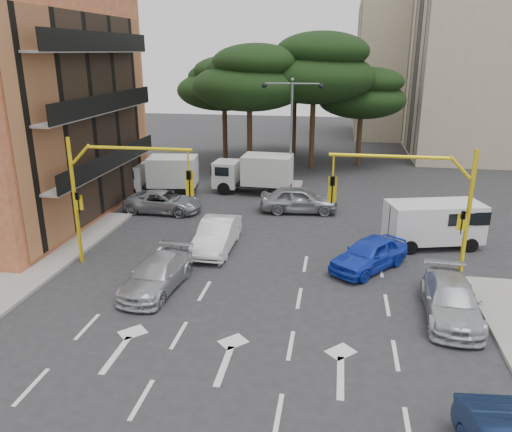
{
  "coord_description": "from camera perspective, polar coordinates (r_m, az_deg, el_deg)",
  "views": [
    {
      "loc": [
        3.27,
        -18.35,
        9.62
      ],
      "look_at": [
        -0.71,
        5.51,
        1.6
      ],
      "focal_mm": 35.0,
      "sensor_mm": 36.0,
      "label": 1
    }
  ],
  "objects": [
    {
      "name": "pine_back",
      "position": [
        47.54,
        4.56,
        15.86
      ],
      "size": [
        9.15,
        9.15,
        10.23
      ],
      "color": "#382616",
      "rests_on": "ground"
    },
    {
      "name": "median_strip",
      "position": [
        35.81,
        3.9,
        2.84
      ],
      "size": [
        1.4,
        6.0,
        0.15
      ],
      "primitive_type": "cube",
      "color": "gray",
      "rests_on": "ground"
    },
    {
      "name": "signal_mast_left",
      "position": [
        23.41,
        -16.36,
        3.41
      ],
      "size": [
        5.79,
        0.37,
        6.0
      ],
      "color": "yellow",
      "rests_on": "ground"
    },
    {
      "name": "van_white",
      "position": [
        27.14,
        19.63,
        -0.88
      ],
      "size": [
        5.12,
        3.3,
        2.36
      ],
      "primitive_type": null,
      "rotation": [
        0.0,
        0.0,
        -1.31
      ],
      "color": "silver",
      "rests_on": "ground"
    },
    {
      "name": "car_blue_compact",
      "position": [
        23.6,
        12.82,
        -4.24
      ],
      "size": [
        4.08,
        4.51,
        1.48
      ],
      "primitive_type": "imported",
      "rotation": [
        0.0,
        0.0,
        -0.67
      ],
      "color": "#1733BD",
      "rests_on": "ground"
    },
    {
      "name": "pine_left_far",
      "position": [
        45.55,
        -3.62,
        14.9
      ],
      "size": [
        8.32,
        8.32,
        9.3
      ],
      "color": "#382616",
      "rests_on": "ground"
    },
    {
      "name": "apartment_beige_far",
      "position": [
        63.11,
        19.09,
        16.24
      ],
      "size": [
        16.2,
        12.15,
        16.7
      ],
      "color": "tan",
      "rests_on": "ground"
    },
    {
      "name": "car_silver_parked",
      "position": [
        20.43,
        21.41,
        -8.94
      ],
      "size": [
        2.19,
        4.88,
        1.39
      ],
      "primitive_type": "imported",
      "rotation": [
        0.0,
        0.0,
        -0.05
      ],
      "color": "#AEB2B7",
      "rests_on": "ground"
    },
    {
      "name": "car_silver_cross_b",
      "position": [
        31.23,
        4.93,
        1.91
      ],
      "size": [
        4.96,
        2.37,
        1.64
      ],
      "primitive_type": "imported",
      "rotation": [
        0.0,
        0.0,
        1.66
      ],
      "color": "gray",
      "rests_on": "ground"
    },
    {
      "name": "pine_right",
      "position": [
        44.48,
        12.09,
        13.57
      ],
      "size": [
        7.49,
        7.49,
        8.37
      ],
      "color": "#382616",
      "rests_on": "ground"
    },
    {
      "name": "box_truck_b",
      "position": [
        35.33,
        -0.3,
        4.85
      ],
      "size": [
        5.69,
        2.6,
        2.75
      ],
      "primitive_type": null,
      "rotation": [
        0.0,
        0.0,
        1.52
      ],
      "color": "silver",
      "rests_on": "ground"
    },
    {
      "name": "street_lamp_center",
      "position": [
        34.76,
        4.09,
        11.37
      ],
      "size": [
        4.16,
        0.36,
        7.77
      ],
      "color": "slate",
      "rests_on": "median_strip"
    },
    {
      "name": "signal_mast_right",
      "position": [
        21.43,
        18.62,
        1.84
      ],
      "size": [
        5.79,
        0.37,
        6.0
      ],
      "color": "yellow",
      "rests_on": "ground"
    },
    {
      "name": "ground",
      "position": [
        20.98,
        -0.56,
        -8.96
      ],
      "size": [
        120.0,
        120.0,
        0.0
      ],
      "primitive_type": "plane",
      "color": "#28282B",
      "rests_on": "ground"
    },
    {
      "name": "car_silver_wagon",
      "position": [
        21.55,
        -11.26,
        -6.57
      ],
      "size": [
        2.28,
        4.78,
        1.34
      ],
      "primitive_type": "imported",
      "rotation": [
        0.0,
        0.0,
        -0.09
      ],
      "color": "#A9ABB1",
      "rests_on": "ground"
    },
    {
      "name": "pine_left_near",
      "position": [
        41.0,
        -0.69,
        15.53
      ],
      "size": [
        9.15,
        9.15,
        10.23
      ],
      "color": "#382616",
      "rests_on": "ground"
    },
    {
      "name": "car_silver_cross_a",
      "position": [
        31.68,
        -10.54,
        1.61
      ],
      "size": [
        4.84,
        2.31,
        1.33
      ],
      "primitive_type": "imported",
      "rotation": [
        0.0,
        0.0,
        1.55
      ],
      "color": "#96999D",
      "rests_on": "ground"
    },
    {
      "name": "pine_center",
      "position": [
        42.39,
        6.76,
        16.44
      ],
      "size": [
        9.98,
        9.98,
        11.16
      ],
      "color": "#382616",
      "rests_on": "ground"
    },
    {
      "name": "box_truck_a",
      "position": [
        35.58,
        -11.01,
        4.55
      ],
      "size": [
        5.73,
        3.01,
        2.69
      ],
      "primitive_type": null,
      "rotation": [
        0.0,
        0.0,
        1.71
      ],
      "color": "silver",
      "rests_on": "ground"
    },
    {
      "name": "car_white_hatch",
      "position": [
        25.31,
        -4.49,
        -2.17
      ],
      "size": [
        1.65,
        4.71,
        1.55
      ],
      "primitive_type": "imported",
      "rotation": [
        0.0,
        0.0,
        -0.0
      ],
      "color": "silver",
      "rests_on": "ground"
    }
  ]
}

